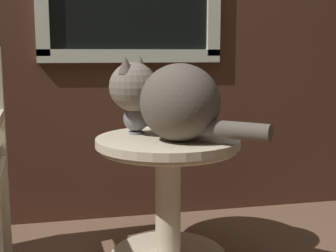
% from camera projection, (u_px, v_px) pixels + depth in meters
% --- Properties ---
extents(wicker_side_table, '(0.62, 0.62, 0.56)m').
position_uv_depth(wicker_side_table, '(168.00, 179.00, 1.98)').
color(wicker_side_table, beige).
rests_on(wicker_side_table, ground_plane).
extents(cat, '(0.59, 0.53, 0.35)m').
position_uv_depth(cat, '(171.00, 99.00, 1.87)').
color(cat, brown).
rests_on(cat, wicker_side_table).
extents(pewter_vase_with_ivy, '(0.12, 0.11, 0.30)m').
position_uv_depth(pewter_vase_with_ivy, '(136.00, 115.00, 2.03)').
color(pewter_vase_with_ivy, slate).
rests_on(pewter_vase_with_ivy, wicker_side_table).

